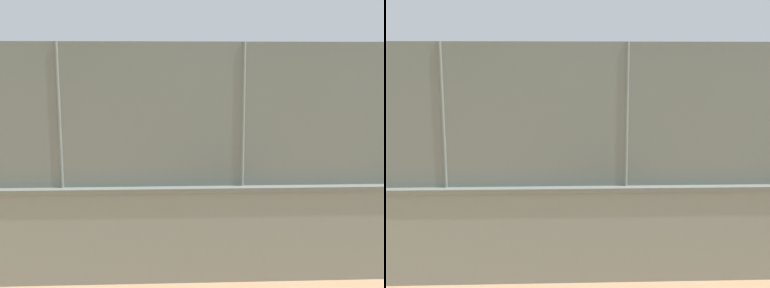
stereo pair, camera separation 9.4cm
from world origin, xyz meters
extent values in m
plane|color=tan|center=(0.00, 0.00, 0.00)|extent=(260.00, 260.00, 0.00)
cylinder|color=slate|center=(2.27, 12.07, 2.86)|extent=(0.07, 0.07, 2.38)
cylinder|color=slate|center=(5.27, 12.01, 2.86)|extent=(0.07, 0.07, 2.38)
cylinder|color=black|center=(3.93, 2.69, 0.40)|extent=(0.19, 0.19, 0.81)
cylinder|color=black|center=(3.99, 2.50, 0.40)|extent=(0.19, 0.19, 0.81)
cylinder|color=#429951|center=(3.96, 2.59, 1.11)|extent=(0.43, 0.43, 0.60)
cylinder|color=#D8AD84|center=(3.82, 2.87, 1.23)|extent=(0.57, 0.26, 0.17)
cylinder|color=#D8AD84|center=(3.76, 2.21, 1.23)|extent=(0.57, 0.26, 0.17)
sphere|color=#D8AD84|center=(3.96, 2.59, 1.52)|extent=(0.23, 0.23, 0.23)
cylinder|color=black|center=(3.96, 2.59, 1.62)|extent=(0.30, 0.30, 0.05)
cylinder|color=black|center=(3.59, 2.16, 1.23)|extent=(0.30, 0.12, 0.04)
ellipsoid|color=#333338|center=(3.38, 2.09, 1.23)|extent=(0.30, 0.12, 0.24)
cylinder|color=#B2B2B2|center=(4.52, -0.06, 0.39)|extent=(0.21, 0.21, 0.78)
cylinder|color=#B2B2B2|center=(4.39, -0.21, 0.39)|extent=(0.21, 0.21, 0.78)
cylinder|color=orange|center=(4.45, -0.14, 1.07)|extent=(0.48, 0.48, 0.58)
cylinder|color=#936B4C|center=(4.60, 0.13, 1.18)|extent=(0.49, 0.41, 0.17)
cylinder|color=#936B4C|center=(4.03, -0.18, 1.18)|extent=(0.49, 0.41, 0.17)
sphere|color=#936B4C|center=(4.45, -0.14, 1.46)|extent=(0.22, 0.22, 0.22)
cylinder|color=navy|center=(4.45, -0.14, 1.56)|extent=(0.32, 0.32, 0.05)
sphere|color=yellow|center=(5.30, 4.36, 0.85)|extent=(0.15, 0.15, 0.15)
sphere|color=#3399D8|center=(0.68, 10.27, 0.08)|extent=(0.16, 0.16, 0.16)
camera|label=1|loc=(3.61, 19.82, 3.68)|focal=44.47mm
camera|label=2|loc=(3.52, 19.83, 3.68)|focal=44.47mm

